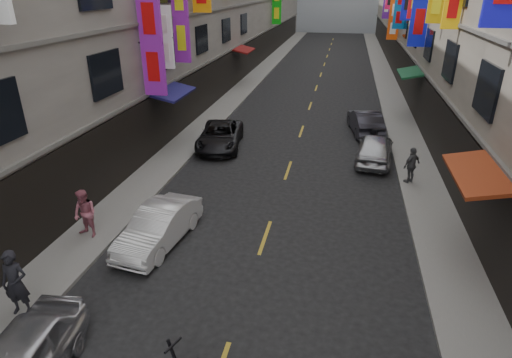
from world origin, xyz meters
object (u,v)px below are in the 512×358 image
at_px(scooter_far_right, 373,137).
at_px(car_right_far, 365,122).
at_px(car_left_far, 220,136).
at_px(car_right_mid, 375,148).
at_px(pedestrian_rfar, 412,165).
at_px(pedestrian_lnear, 15,283).
at_px(pedestrian_lfar, 85,214).
at_px(car_left_mid, 159,226).

distance_m(scooter_far_right, car_right_far, 2.08).
xyz_separation_m(car_left_far, car_right_mid, (8.00, -0.46, 0.06)).
bearing_deg(pedestrian_rfar, car_right_far, -119.07).
relative_size(car_left_far, pedestrian_lnear, 2.47).
height_order(scooter_far_right, car_right_mid, car_right_mid).
bearing_deg(pedestrian_rfar, pedestrian_lnear, 0.79).
bearing_deg(scooter_far_right, pedestrian_lfar, 35.85).
relative_size(scooter_far_right, pedestrian_lnear, 0.95).
relative_size(car_left_mid, pedestrian_lfar, 2.29).
bearing_deg(car_right_far, pedestrian_rfar, 94.45).
xyz_separation_m(pedestrian_lfar, pedestrian_rfar, (11.33, 6.80, -0.06)).
relative_size(car_left_far, pedestrian_lfar, 2.70).
distance_m(car_left_mid, pedestrian_lfar, 2.54).
relative_size(scooter_far_right, pedestrian_rfar, 1.11).
relative_size(car_left_mid, pedestrian_lnear, 2.10).
distance_m(car_right_mid, pedestrian_lfar, 13.58).
height_order(car_left_far, pedestrian_lnear, pedestrian_lnear).
distance_m(scooter_far_right, pedestrian_rfar, 5.13).
bearing_deg(pedestrian_lfar, car_left_mid, 21.57).
distance_m(car_right_far, pedestrian_lnear, 19.80).
distance_m(car_left_far, car_right_mid, 8.01).
distance_m(car_right_mid, pedestrian_rfar, 2.84).
bearing_deg(pedestrian_lnear, car_right_mid, 45.24).
relative_size(car_left_mid, car_left_far, 0.85).
bearing_deg(car_right_far, car_left_mid, 52.72).
xyz_separation_m(scooter_far_right, pedestrian_rfar, (1.36, -4.92, 0.48)).
distance_m(car_right_mid, car_right_far, 4.50).
xyz_separation_m(scooter_far_right, car_left_mid, (-7.46, -11.48, 0.21)).
height_order(scooter_far_right, car_right_far, car_right_far).
distance_m(car_right_far, pedestrian_rfar, 7.17).
bearing_deg(car_left_mid, scooter_far_right, 64.35).
xyz_separation_m(car_left_far, pedestrian_rfar, (9.40, -2.92, 0.28)).
height_order(scooter_far_right, pedestrian_lnear, pedestrian_lnear).
relative_size(car_right_far, pedestrian_lnear, 2.24).
relative_size(car_right_mid, pedestrian_lnear, 2.20).
bearing_deg(pedestrian_rfar, car_left_mid, -6.52).
distance_m(pedestrian_lfar, pedestrian_rfar, 13.21).
height_order(car_left_far, pedestrian_lfar, pedestrian_lfar).
bearing_deg(scooter_far_right, car_left_far, 0.19).
distance_m(car_right_far, pedestrian_lfar, 16.77).
height_order(car_left_mid, car_right_far, car_right_far).
xyz_separation_m(car_right_mid, pedestrian_rfar, (1.40, -2.46, 0.22)).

